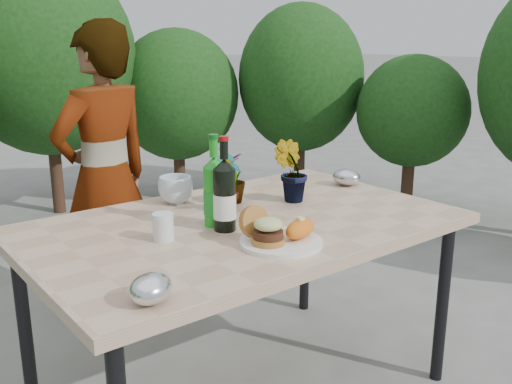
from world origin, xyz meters
TOP-DOWN VIEW (x-y plane):
  - patio_table at (0.00, 0.00)m, footprint 1.60×1.00m
  - shrub_hedge at (-0.02, 1.61)m, footprint 6.84×5.11m
  - dinner_plate at (-0.05, -0.28)m, footprint 0.28×0.28m
  - burger_stack at (-0.11, -0.26)m, footprint 0.11×0.16m
  - sweet_potato at (0.02, -0.30)m, footprint 0.17×0.12m
  - grilled_veg at (-0.04, -0.19)m, footprint 0.08×0.05m
  - wine_bottle at (-0.11, -0.05)m, footprint 0.08×0.08m
  - sparkling_water at (-0.11, 0.02)m, footprint 0.08×0.08m
  - plastic_cup at (-0.34, -0.00)m, footprint 0.07×0.07m
  - seedling_left at (0.03, 0.13)m, footprint 0.16×0.15m
  - seedling_mid at (0.32, 0.09)m, footprint 0.18×0.18m
  - seedling_right at (0.12, 0.23)m, footprint 0.17×0.17m
  - blue_bowl at (-0.08, 0.37)m, footprint 0.16×0.16m
  - foil_packet_left at (-0.60, -0.40)m, footprint 0.17×0.16m
  - foil_packet_right at (0.70, 0.13)m, footprint 0.16×0.17m
  - person at (-0.15, 0.93)m, footprint 0.62×0.48m

SIDE VIEW (x-z plane):
  - patio_table at x=0.00m, z-range 0.32..1.07m
  - person at x=-0.15m, z-range 0.00..1.51m
  - dinner_plate at x=-0.05m, z-range 0.75..0.76m
  - grilled_veg at x=-0.04m, z-range 0.76..0.79m
  - foil_packet_left at x=-0.60m, z-range 0.75..0.83m
  - foil_packet_right at x=0.70m, z-range 0.75..0.83m
  - sweet_potato at x=0.02m, z-range 0.77..0.83m
  - plastic_cup at x=-0.34m, z-range 0.75..0.84m
  - blue_bowl at x=-0.08m, z-range 0.75..0.86m
  - burger_stack at x=-0.11m, z-range 0.75..0.87m
  - seedling_right at x=0.12m, z-range 0.75..0.96m
  - sparkling_water at x=-0.11m, z-range 0.70..1.04m
  - wine_bottle at x=-0.11m, z-range 0.70..1.05m
  - seedling_left at x=0.03m, z-range 0.75..1.01m
  - seedling_mid at x=0.32m, z-range 0.75..1.01m
  - shrub_hedge at x=-0.02m, z-range 0.06..2.12m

